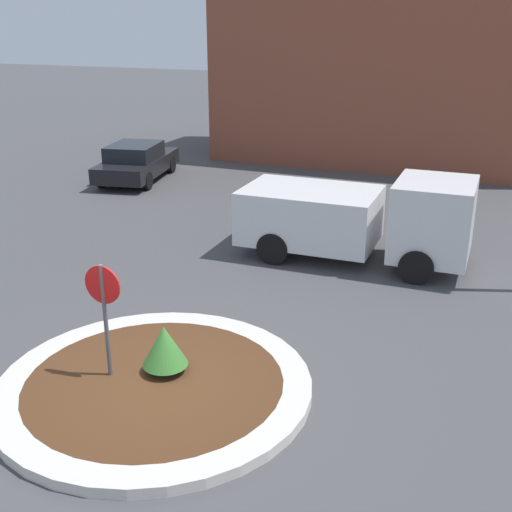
# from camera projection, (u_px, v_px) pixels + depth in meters

# --- Properties ---
(ground_plane) EXTENTS (120.00, 120.00, 0.00)m
(ground_plane) POSITION_uv_depth(u_px,v_px,m) (155.00, 390.00, 10.59)
(ground_plane) COLOR #474749
(traffic_island) EXTENTS (5.18, 5.18, 0.18)m
(traffic_island) POSITION_uv_depth(u_px,v_px,m) (155.00, 385.00, 10.55)
(traffic_island) COLOR beige
(traffic_island) RESTS_ON ground_plane
(stop_sign) EXTENTS (0.64, 0.07, 2.15)m
(stop_sign) POSITION_uv_depth(u_px,v_px,m) (104.00, 304.00, 10.25)
(stop_sign) COLOR #4C4C51
(stop_sign) RESTS_ON ground_plane
(island_shrub) EXTENTS (0.76, 0.76, 0.83)m
(island_shrub) POSITION_uv_depth(u_px,v_px,m) (164.00, 346.00, 10.64)
(island_shrub) COLOR brown
(island_shrub) RESTS_ON traffic_island
(utility_truck) EXTENTS (5.65, 2.39, 2.18)m
(utility_truck) POSITION_uv_depth(u_px,v_px,m) (358.00, 217.00, 15.90)
(utility_truck) COLOR silver
(utility_truck) RESTS_ON ground_plane
(storefront_building) EXTENTS (13.71, 6.07, 7.90)m
(storefront_building) POSITION_uv_depth(u_px,v_px,m) (390.00, 64.00, 26.29)
(storefront_building) COLOR brown
(storefront_building) RESTS_ON ground_plane
(parked_sedan_black) EXTENTS (2.68, 4.65, 1.39)m
(parked_sedan_black) POSITION_uv_depth(u_px,v_px,m) (137.00, 162.00, 23.88)
(parked_sedan_black) COLOR black
(parked_sedan_black) RESTS_ON ground_plane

